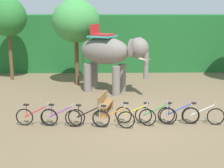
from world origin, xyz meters
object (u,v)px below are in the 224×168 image
bike_black (89,117)px  bike_white (203,115)px  tree_right (76,21)px  bike_orange (113,118)px  wooden_bench (105,103)px  bike_yellow (135,115)px  elephant (110,54)px  bike_red (37,117)px  bike_blue (179,115)px  bike_purple (61,117)px  tree_center_left (8,17)px  bike_green (156,115)px

bike_black → bike_white: bearing=2.3°
tree_right → bike_white: tree_right is taller
bike_orange → wooden_bench: 1.85m
bike_orange → bike_yellow: same height
elephant → bike_red: elephant is taller
bike_yellow → bike_blue: same height
bike_red → bike_orange: same height
bike_purple → bike_blue: bearing=2.1°
bike_orange → bike_red: bearing=175.0°
bike_orange → bike_blue: bearing=8.0°
elephant → bike_white: size_ratio=2.44×
bike_orange → tree_center_left: bearing=126.6°
tree_right → bike_red: tree_right is taller
elephant → bike_black: bearing=-100.0°
bike_red → bike_purple: same height
bike_green → wooden_bench: size_ratio=1.09×
elephant → tree_right: bearing=136.2°
elephant → bike_white: bearing=-53.9°
bike_black → bike_green: bearing=5.2°
bike_purple → bike_yellow: size_ratio=1.03×
tree_right → bike_blue: tree_right is taller
bike_black → bike_orange: (0.99, -0.12, 0.00)m
tree_center_left → tree_right: bearing=-18.3°
bike_yellow → wooden_bench: bike_yellow is taller
tree_right → elephant: 3.25m
tree_center_left → elephant: size_ratio=1.30×
bike_purple → bike_yellow: same height
tree_right → bike_black: size_ratio=3.06×
bike_orange → bike_white: bearing=4.7°
bike_red → wooden_bench: 3.14m
bike_white → bike_purple: bearing=-179.0°
bike_orange → bike_green: bearing=12.0°
tree_right → bike_purple: (-0.01, -7.11, -3.50)m
bike_green → bike_orange: bearing=-168.0°
bike_orange → wooden_bench: bike_orange is taller
tree_right → bike_orange: (2.06, -7.31, -3.50)m
bike_red → bike_white: bearing=0.3°
elephant → wooden_bench: size_ratio=2.65×
bike_purple → bike_blue: (4.75, 0.17, 0.00)m
bike_purple → bike_white: same height
bike_green → bike_white: same height
bike_yellow → bike_green: bearing=3.1°
bike_black → bike_orange: 0.99m
bike_red → bike_white: same height
bike_yellow → wooden_bench: 1.94m
tree_center_left → bike_blue: tree_center_left is taller
bike_white → bike_black: bearing=-177.7°
bike_purple → wooden_bench: 2.37m
elephant → bike_red: size_ratio=2.41×
tree_center_left → bike_yellow: bearing=-48.7°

